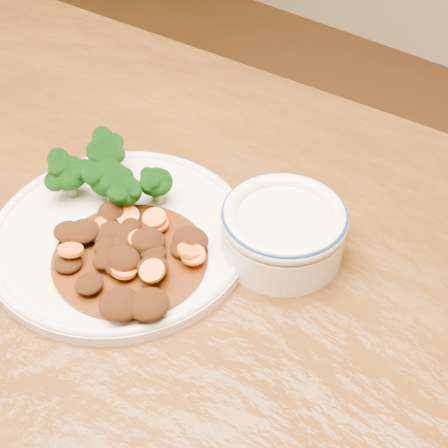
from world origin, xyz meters
The scene contains 5 objects.
dining_table centered at (0.00, 0.00, 0.67)m, with size 1.57×1.03×0.75m.
dinner_plate centered at (0.00, 0.06, 0.76)m, with size 0.28×0.28×0.02m.
broccoli_florets centered at (-0.05, 0.10, 0.79)m, with size 0.12×0.09×0.05m.
mince_stew centered at (0.04, 0.04, 0.77)m, with size 0.16×0.16×0.03m.
dip_bowl centered at (0.14, 0.16, 0.78)m, with size 0.13×0.13×0.06m.
Camera 1 is at (0.39, -0.23, 1.22)m, focal length 50.00 mm.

